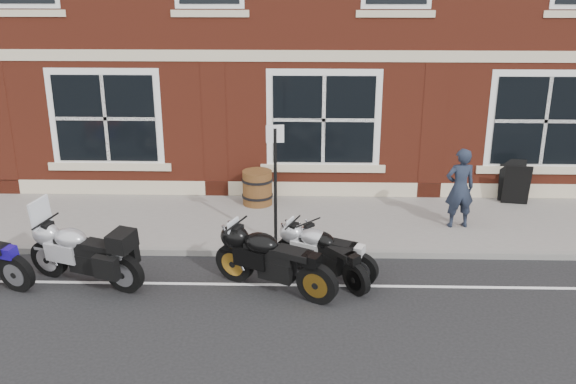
{
  "coord_description": "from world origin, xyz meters",
  "views": [
    {
      "loc": [
        1.07,
        -9.81,
        5.2
      ],
      "look_at": [
        0.77,
        1.6,
        1.23
      ],
      "focal_mm": 40.0,
      "sensor_mm": 36.0,
      "label": 1
    }
  ],
  "objects_px": {
    "moto_naked_black": "(331,253)",
    "parking_sign": "(275,177)",
    "pedestrian_left": "(460,188)",
    "moto_touring_silver": "(82,250)",
    "moto_sport_black": "(273,258)",
    "moto_sport_silver": "(323,249)",
    "a_board_sign": "(514,183)",
    "barrel_planter": "(257,188)"
  },
  "relations": [
    {
      "from": "moto_touring_silver",
      "to": "moto_sport_silver",
      "type": "xyz_separation_m",
      "value": [
        4.17,
        0.38,
        -0.1
      ]
    },
    {
      "from": "moto_touring_silver",
      "to": "a_board_sign",
      "type": "xyz_separation_m",
      "value": [
        8.62,
        3.98,
        -0.01
      ]
    },
    {
      "from": "moto_naked_black",
      "to": "pedestrian_left",
      "type": "distance_m",
      "value": 3.55
    },
    {
      "from": "pedestrian_left",
      "to": "moto_touring_silver",
      "type": "bearing_deg",
      "value": 11.82
    },
    {
      "from": "moto_naked_black",
      "to": "a_board_sign",
      "type": "bearing_deg",
      "value": 3.39
    },
    {
      "from": "moto_sport_black",
      "to": "parking_sign",
      "type": "bearing_deg",
      "value": 29.27
    },
    {
      "from": "moto_naked_black",
      "to": "moto_sport_silver",
      "type": "bearing_deg",
      "value": 99.72
    },
    {
      "from": "moto_sport_black",
      "to": "moto_touring_silver",
      "type": "bearing_deg",
      "value": 114.7
    },
    {
      "from": "moto_sport_silver",
      "to": "moto_touring_silver",
      "type": "bearing_deg",
      "value": 121.31
    },
    {
      "from": "a_board_sign",
      "to": "barrel_planter",
      "type": "bearing_deg",
      "value": -168.46
    },
    {
      "from": "a_board_sign",
      "to": "moto_sport_black",
      "type": "bearing_deg",
      "value": -132.56
    },
    {
      "from": "moto_naked_black",
      "to": "parking_sign",
      "type": "xyz_separation_m",
      "value": [
        -1.03,
        1.25,
        1.0
      ]
    },
    {
      "from": "pedestrian_left",
      "to": "barrel_planter",
      "type": "relative_size",
      "value": 2.15
    },
    {
      "from": "moto_touring_silver",
      "to": "pedestrian_left",
      "type": "height_order",
      "value": "pedestrian_left"
    },
    {
      "from": "moto_sport_black",
      "to": "barrel_planter",
      "type": "xyz_separation_m",
      "value": [
        -0.55,
        3.94,
        -0.09
      ]
    },
    {
      "from": "moto_naked_black",
      "to": "parking_sign",
      "type": "relative_size",
      "value": 0.67
    },
    {
      "from": "moto_sport_silver",
      "to": "a_board_sign",
      "type": "bearing_deg",
      "value": -24.82
    },
    {
      "from": "moto_sport_black",
      "to": "parking_sign",
      "type": "height_order",
      "value": "parking_sign"
    },
    {
      "from": "moto_sport_black",
      "to": "moto_naked_black",
      "type": "distance_m",
      "value": 1.1
    },
    {
      "from": "pedestrian_left",
      "to": "parking_sign",
      "type": "height_order",
      "value": "parking_sign"
    },
    {
      "from": "moto_sport_black",
      "to": "parking_sign",
      "type": "relative_size",
      "value": 0.9
    },
    {
      "from": "moto_touring_silver",
      "to": "moto_sport_black",
      "type": "relative_size",
      "value": 1.04
    },
    {
      "from": "moto_touring_silver",
      "to": "moto_sport_black",
      "type": "bearing_deg",
      "value": -73.11
    },
    {
      "from": "pedestrian_left",
      "to": "a_board_sign",
      "type": "xyz_separation_m",
      "value": [
        1.6,
        1.48,
        -0.35
      ]
    },
    {
      "from": "a_board_sign",
      "to": "moto_sport_silver",
      "type": "bearing_deg",
      "value": -131.73
    },
    {
      "from": "moto_sport_silver",
      "to": "moto_naked_black",
      "type": "bearing_deg",
      "value": -106.7
    },
    {
      "from": "moto_sport_silver",
      "to": "moto_naked_black",
      "type": "xyz_separation_m",
      "value": [
        0.13,
        -0.12,
        -0.02
      ]
    },
    {
      "from": "moto_sport_black",
      "to": "pedestrian_left",
      "type": "bearing_deg",
      "value": -25.84
    },
    {
      "from": "pedestrian_left",
      "to": "parking_sign",
      "type": "relative_size",
      "value": 0.71
    },
    {
      "from": "moto_sport_silver",
      "to": "a_board_sign",
      "type": "relative_size",
      "value": 1.9
    },
    {
      "from": "moto_sport_black",
      "to": "moto_sport_silver",
      "type": "bearing_deg",
      "value": -28.26
    },
    {
      "from": "parking_sign",
      "to": "moto_touring_silver",
      "type": "bearing_deg",
      "value": -163.5
    },
    {
      "from": "barrel_planter",
      "to": "parking_sign",
      "type": "distance_m",
      "value": 2.49
    },
    {
      "from": "barrel_planter",
      "to": "parking_sign",
      "type": "height_order",
      "value": "parking_sign"
    },
    {
      "from": "pedestrian_left",
      "to": "moto_sport_black",
      "type": "bearing_deg",
      "value": 28.25
    },
    {
      "from": "barrel_planter",
      "to": "parking_sign",
      "type": "xyz_separation_m",
      "value": [
        0.52,
        -2.24,
        0.98
      ]
    },
    {
      "from": "moto_sport_silver",
      "to": "moto_naked_black",
      "type": "height_order",
      "value": "moto_sport_silver"
    },
    {
      "from": "moto_touring_silver",
      "to": "barrel_planter",
      "type": "bearing_deg",
      "value": -16.07
    },
    {
      "from": "moto_sport_black",
      "to": "pedestrian_left",
      "type": "distance_m",
      "value": 4.6
    },
    {
      "from": "moto_touring_silver",
      "to": "moto_sport_silver",
      "type": "relative_size",
      "value": 1.2
    },
    {
      "from": "parking_sign",
      "to": "a_board_sign",
      "type": "bearing_deg",
      "value": 16.57
    },
    {
      "from": "moto_naked_black",
      "to": "barrel_planter",
      "type": "bearing_deg",
      "value": 76.47
    }
  ]
}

